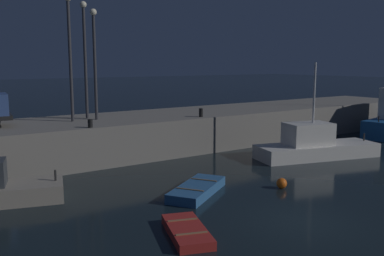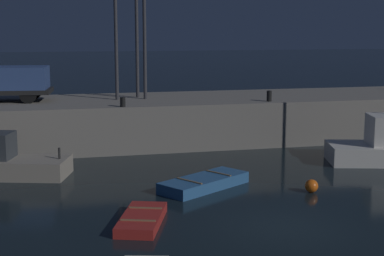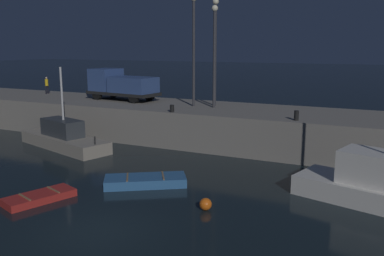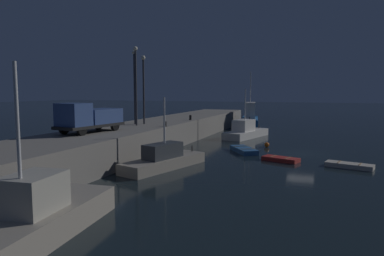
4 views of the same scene
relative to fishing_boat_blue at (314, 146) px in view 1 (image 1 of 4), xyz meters
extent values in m
plane|color=black|center=(-9.59, -7.41, -0.81)|extent=(320.00, 320.00, 0.00)
cube|color=gray|center=(-9.59, 8.39, 0.44)|extent=(58.11, 7.02, 2.50)
cylinder|color=#262626|center=(-16.62, 1.18, 0.25)|extent=(0.10, 0.10, 0.50)
cube|color=silver|center=(0.21, -0.06, -0.36)|extent=(8.59, 4.60, 0.90)
cube|color=silver|center=(-0.49, 0.14, 0.81)|extent=(3.35, 2.59, 1.44)
cylinder|color=silver|center=(-0.17, 0.05, 3.48)|extent=(0.14, 0.14, 3.90)
cylinder|color=#262626|center=(3.86, -1.06, 0.34)|extent=(0.10, 0.10, 0.50)
cylinder|color=#262626|center=(9.22, 1.27, 0.95)|extent=(0.10, 0.10, 0.50)
cube|color=#2D6099|center=(-10.91, -2.11, -0.59)|extent=(4.19, 3.45, 0.45)
cube|color=olive|center=(-11.65, -2.59, -0.34)|extent=(0.80, 1.18, 0.04)
cube|color=olive|center=(-10.17, -1.62, -0.34)|extent=(0.80, 1.18, 0.04)
cube|color=#B22823|center=(-14.08, -5.98, -0.65)|extent=(2.21, 3.30, 0.33)
cube|color=olive|center=(-14.30, -6.61, -0.46)|extent=(1.11, 0.45, 0.04)
cube|color=olive|center=(-13.86, -5.34, -0.46)|extent=(1.11, 0.45, 0.04)
sphere|color=orange|center=(-6.90, -3.74, -0.55)|extent=(0.53, 0.53, 0.53)
cylinder|color=#38383D|center=(-13.23, 8.41, 5.42)|extent=(0.20, 0.20, 7.45)
cylinder|color=#38383D|center=(-11.93, 9.30, 5.32)|extent=(0.20, 0.20, 7.25)
sphere|color=#F9EFCC|center=(-11.93, 9.30, 9.12)|extent=(0.44, 0.44, 0.44)
cylinder|color=#38383D|center=(-11.62, 8.41, 5.05)|extent=(0.20, 0.20, 6.71)
sphere|color=#F9EFCC|center=(-11.62, 8.41, 8.58)|extent=(0.44, 0.44, 0.44)
cylinder|color=black|center=(-13.31, 5.21, 1.94)|extent=(0.28, 0.28, 0.49)
cylinder|color=black|center=(-5.15, 5.62, 1.98)|extent=(0.28, 0.28, 0.59)
camera|label=1|loc=(-22.30, -18.29, 5.41)|focal=40.14mm
camera|label=2|loc=(-16.87, -24.59, 5.62)|focal=54.72mm
camera|label=3|loc=(-0.20, -19.05, 6.04)|focal=39.02mm
camera|label=4|loc=(-44.69, -9.18, 5.15)|focal=33.12mm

